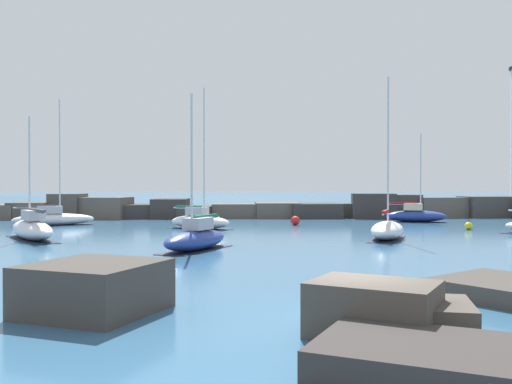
{
  "coord_description": "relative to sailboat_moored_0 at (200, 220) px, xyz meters",
  "views": [
    {
      "loc": [
        -3.16,
        -13.95,
        3.48
      ],
      "look_at": [
        -0.62,
        32.58,
        2.87
      ],
      "focal_mm": 40.0,
      "sensor_mm": 36.0,
      "label": 1
    }
  ],
  "objects": [
    {
      "name": "ground_plane",
      "position": [
        5.16,
        -30.98,
        -0.68
      ],
      "size": [
        600.0,
        600.0,
        0.0
      ],
      "primitive_type": "plane",
      "color": "#336084"
    },
    {
      "name": "open_sea_beyond",
      "position": [
        5.16,
        74.69,
        -0.67
      ],
      "size": [
        400.0,
        116.0,
        0.01
      ],
      "color": "#235175",
      "rests_on": "ground"
    },
    {
      "name": "breakwater_jetty",
      "position": [
        6.09,
        14.6,
        0.31
      ],
      "size": [
        68.99,
        6.84,
        2.55
      ],
      "color": "#383330",
      "rests_on": "ground"
    },
    {
      "name": "foreground_rocks",
      "position": [
        4.4,
        -31.27,
        -0.2
      ],
      "size": [
        17.07,
        11.7,
        1.37
      ],
      "color": "#4C443D",
      "rests_on": "ground"
    },
    {
      "name": "sailboat_moored_0",
      "position": [
        0.0,
        0.0,
        0.0
      ],
      "size": [
        5.52,
        4.47,
        11.04
      ],
      "color": "white",
      "rests_on": "ground"
    },
    {
      "name": "sailboat_moored_3",
      "position": [
        12.28,
        -9.33,
        -0.05
      ],
      "size": [
        3.9,
        5.96,
        10.39
      ],
      "color": "white",
      "rests_on": "ground"
    },
    {
      "name": "sailboat_moored_4",
      "position": [
        -12.62,
        4.41,
        -0.04
      ],
      "size": [
        6.85,
        4.22,
        10.76
      ],
      "color": "white",
      "rests_on": "ground"
    },
    {
      "name": "sailboat_moored_5",
      "position": [
        19.68,
        7.0,
        -0.02
      ],
      "size": [
        5.82,
        3.41,
        8.25
      ],
      "color": "navy",
      "rests_on": "ground"
    },
    {
      "name": "sailboat_moored_6",
      "position": [
        -10.21,
        -8.22,
        0.03
      ],
      "size": [
        5.39,
        7.33,
        7.85
      ],
      "color": "white",
      "rests_on": "ground"
    },
    {
      "name": "sailboat_moored_7",
      "position": [
        0.46,
        -14.57,
        -0.03
      ],
      "size": [
        4.13,
        5.92,
        8.25
      ],
      "color": "navy",
      "rests_on": "ground"
    },
    {
      "name": "mooring_buoy_orange_near",
      "position": [
        20.74,
        -2.1,
        -0.38
      ],
      "size": [
        0.59,
        0.59,
        0.79
      ],
      "color": "yellow",
      "rests_on": "ground"
    },
    {
      "name": "mooring_buoy_far_side",
      "position": [
        8.03,
        3.6,
        -0.28
      ],
      "size": [
        0.78,
        0.78,
        0.98
      ],
      "color": "red",
      "rests_on": "ground"
    }
  ]
}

